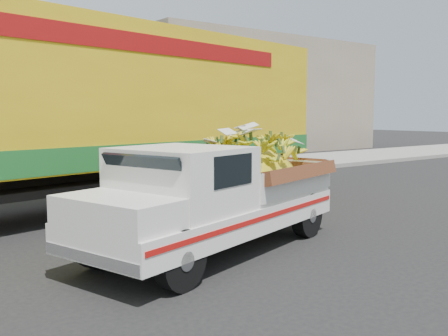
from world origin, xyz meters
TOP-DOWN VIEW (x-y plane):
  - ground at (0.00, 0.00)m, footprint 100.00×100.00m
  - curb at (0.00, 5.86)m, footprint 60.00×0.25m
  - sidewalk at (0.00, 7.96)m, footprint 60.00×4.00m
  - building_right at (14.00, 14.86)m, footprint 14.00×6.00m
  - pickup_truck at (0.59, -0.59)m, footprint 4.74×2.83m
  - semi_trailer at (0.35, 3.41)m, footprint 12.08×4.74m

SIDE VIEW (x-z plane):
  - ground at x=0.00m, z-range 0.00..0.00m
  - sidewalk at x=0.00m, z-range 0.00..0.14m
  - curb at x=0.00m, z-range 0.00..0.15m
  - pickup_truck at x=0.59m, z-range 0.06..1.62m
  - semi_trailer at x=0.35m, z-range 0.22..4.02m
  - building_right at x=14.00m, z-range 0.00..6.00m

